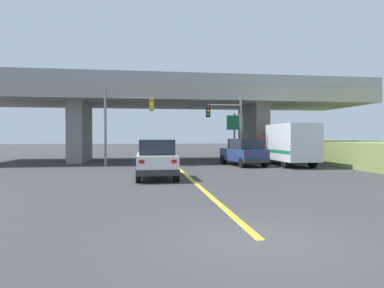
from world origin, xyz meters
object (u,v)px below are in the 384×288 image
suv_crossing (244,152)px  box_truck (288,144)px  suv_lead (156,159)px  traffic_signal_farside (122,117)px  highway_sign (235,127)px  traffic_signal_nearside (229,122)px

suv_crossing → box_truck: box_truck is taller
suv_lead → box_truck: 11.88m
suv_crossing → traffic_signal_farside: (-9.01, 0.96, 2.65)m
suv_lead → box_truck: box_truck is taller
box_truck → highway_sign: size_ratio=1.61×
box_truck → highway_sign: bearing=131.3°
suv_lead → traffic_signal_nearside: bearing=53.1°
traffic_signal_farside → highway_sign: size_ratio=1.38×
highway_sign → traffic_signal_farside: bearing=-167.3°
suv_lead → suv_crossing: bearing=45.1°
traffic_signal_farside → box_truck: bearing=-7.0°
suv_crossing → traffic_signal_nearside: 2.72m
suv_lead → suv_crossing: same height
suv_crossing → highway_sign: (0.13, 3.03, 1.96)m
traffic_signal_nearside → highway_sign: bearing=62.8°
suv_lead → highway_sign: 12.20m
box_truck → traffic_signal_farside: traffic_signal_farside is taller
traffic_signal_nearside → traffic_signal_farside: 8.15m
suv_lead → suv_crossing: size_ratio=0.99×
box_truck → traffic_signal_farside: bearing=173.0°
box_truck → highway_sign: highway_sign is taller
traffic_signal_nearside → traffic_signal_farside: traffic_signal_farside is taller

